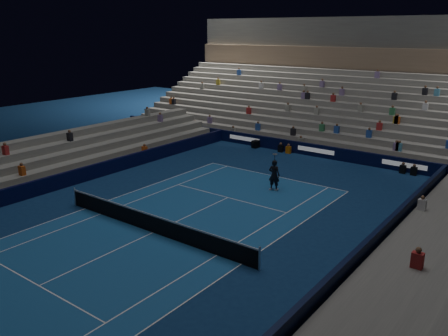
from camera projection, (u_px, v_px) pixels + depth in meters
ground at (153, 233)px, 23.51m from camera, size 90.00×90.00×0.00m
court_surface at (153, 233)px, 23.50m from camera, size 10.97×23.77×0.01m
sponsor_barrier_far at (316, 151)px, 37.53m from camera, size 44.00×0.25×1.00m
sponsor_barrier_east at (332, 284)px, 17.78m from camera, size 0.25×37.00×1.00m
sponsor_barrier_west at (43, 186)px, 28.95m from camera, size 0.25×37.00×1.00m
grandstand_main at (362, 101)px, 43.91m from camera, size 44.00×15.20×11.20m
grandstand_east at (428, 306)px, 15.66m from camera, size 5.00×37.00×2.50m
grandstand_west at (12, 170)px, 30.82m from camera, size 5.00×37.00×2.50m
tennis_net at (153, 223)px, 23.36m from camera, size 12.90×0.10×1.10m
tennis_player at (274, 175)px, 29.47m from camera, size 0.81×0.60×2.02m
broadcast_camera at (255, 144)px, 40.39m from camera, size 0.54×0.97×0.64m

